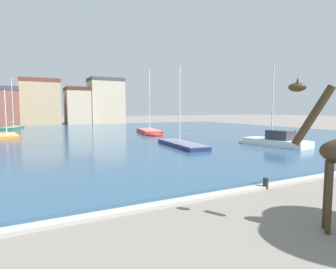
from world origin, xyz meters
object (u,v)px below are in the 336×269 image
(sailboat_red, at_px, (150,132))
(sailboat_navy, at_px, (179,145))
(sailboat_orange, at_px, (7,136))
(sailboat_green, at_px, (14,128))
(sailboat_white, at_px, (271,142))
(mooring_bollard, at_px, (266,183))

(sailboat_red, relative_size, sailboat_navy, 1.11)
(sailboat_red, xyz_separation_m, sailboat_orange, (-17.19, 3.77, -0.08))
(sailboat_green, xyz_separation_m, sailboat_white, (22.40, -36.29, 0.21))
(sailboat_red, xyz_separation_m, sailboat_white, (5.26, -16.26, 0.15))
(sailboat_navy, relative_size, sailboat_green, 0.89)
(sailboat_white, bearing_deg, mooring_bollard, -138.81)
(sailboat_navy, height_order, sailboat_green, sailboat_green)
(sailboat_red, bearing_deg, sailboat_navy, -101.36)
(sailboat_green, height_order, mooring_bollard, sailboat_green)
(sailboat_navy, distance_m, sailboat_green, 35.73)
(sailboat_green, bearing_deg, mooring_bollard, -75.44)
(sailboat_red, bearing_deg, sailboat_green, 130.55)
(sailboat_navy, height_order, sailboat_white, sailboat_white)
(sailboat_green, xyz_separation_m, mooring_bollard, (11.82, -45.54, -0.12))
(sailboat_red, bearing_deg, sailboat_white, -72.07)
(sailboat_red, xyz_separation_m, sailboat_navy, (-2.53, -12.58, -0.08))
(mooring_bollard, bearing_deg, sailboat_navy, 77.87)
(sailboat_white, xyz_separation_m, sailboat_orange, (-22.45, 20.04, -0.24))
(sailboat_navy, relative_size, sailboat_white, 1.04)
(sailboat_white, height_order, sailboat_orange, sailboat_white)
(sailboat_red, height_order, sailboat_green, sailboat_green)
(sailboat_green, distance_m, sailboat_white, 42.65)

